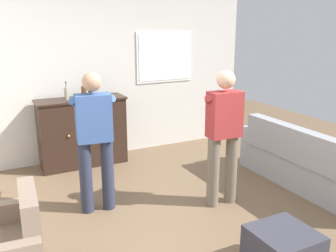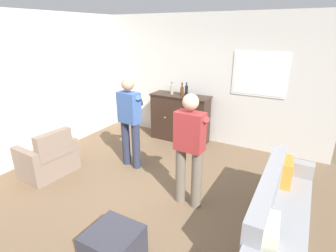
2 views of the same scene
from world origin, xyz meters
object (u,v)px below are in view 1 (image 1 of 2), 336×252
at_px(sideboard_cabinet, 83,132).
at_px(person_standing_right, 223,132).
at_px(bottle_liquor_amber, 84,92).
at_px(bottle_wine_green, 90,90).
at_px(person_standing_left, 95,136).
at_px(ottoman, 283,251).
at_px(bottle_spirits_clear, 67,93).
at_px(couch, 305,165).

relative_size(sideboard_cabinet, person_standing_right, 0.81).
bearing_deg(person_standing_right, bottle_liquor_amber, 118.76).
bearing_deg(bottle_liquor_amber, bottle_wine_green, 1.77).
bearing_deg(bottle_wine_green, person_standing_left, -104.55).
relative_size(bottle_wine_green, person_standing_left, 0.18).
height_order(ottoman, person_standing_left, person_standing_left).
xyz_separation_m(sideboard_cabinet, bottle_spirits_clear, (-0.21, -0.02, 0.64)).
bearing_deg(person_standing_left, person_standing_right, -20.64).
bearing_deg(bottle_spirits_clear, person_standing_right, -56.02).
relative_size(sideboard_cabinet, bottle_wine_green, 4.50).
bearing_deg(person_standing_right, bottle_spirits_clear, 123.98).
bearing_deg(sideboard_cabinet, ottoman, -75.21).
distance_m(sideboard_cabinet, person_standing_right, 2.44).
bearing_deg(sideboard_cabinet, bottle_spirits_clear, -174.17).
height_order(couch, sideboard_cabinet, sideboard_cabinet).
bearing_deg(bottle_spirits_clear, bottle_wine_green, -0.17).
xyz_separation_m(bottle_liquor_amber, bottle_spirits_clear, (-0.26, 0.00, -0.01)).
bearing_deg(bottle_liquor_amber, bottle_spirits_clear, 179.06).
height_order(sideboard_cabinet, person_standing_left, person_standing_left).
relative_size(bottle_wine_green, bottle_spirits_clear, 1.10).
bearing_deg(person_standing_left, bottle_liquor_amber, 79.12).
bearing_deg(bottle_spirits_clear, ottoman, -71.94).
height_order(bottle_liquor_amber, ottoman, bottle_liquor_amber).
xyz_separation_m(bottle_spirits_clear, person_standing_right, (1.40, -2.07, -0.24)).
bearing_deg(bottle_wine_green, ottoman, -77.60).
bearing_deg(sideboard_cabinet, bottle_liquor_amber, -25.34).
distance_m(couch, bottle_wine_green, 3.32).
xyz_separation_m(person_standing_left, person_standing_right, (1.43, -0.54, 0.00)).
bearing_deg(ottoman, bottle_wine_green, 102.40).
relative_size(bottle_liquor_amber, person_standing_left, 0.17).
xyz_separation_m(sideboard_cabinet, ottoman, (0.92, -3.47, -0.34)).
bearing_deg(person_standing_left, sideboard_cabinet, 81.22).
bearing_deg(bottle_wine_green, couch, -44.25).
distance_m(sideboard_cabinet, ottoman, 3.60).
bearing_deg(ottoman, person_standing_left, 121.18).
xyz_separation_m(couch, bottle_liquor_amber, (-2.40, 2.24, 0.85)).
bearing_deg(person_standing_left, couch, -14.64).
distance_m(bottle_wine_green, person_standing_left, 1.61).
relative_size(sideboard_cabinet, person_standing_left, 0.81).
xyz_separation_m(bottle_liquor_amber, person_standing_right, (1.14, -2.07, -0.25)).
distance_m(sideboard_cabinet, bottle_wine_green, 0.68).
distance_m(couch, bottle_spirits_clear, 3.58).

